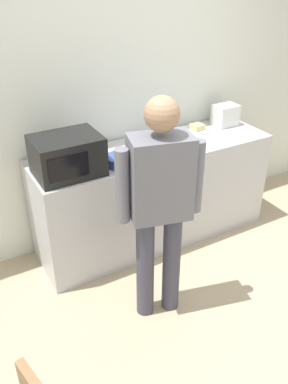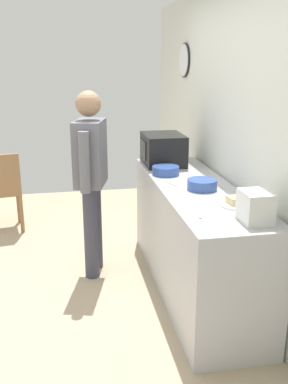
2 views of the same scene
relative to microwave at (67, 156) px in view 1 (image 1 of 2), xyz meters
name	(u,v)px [view 1 (image 1 of 2)]	position (x,y,z in m)	size (l,w,h in m)	color
ground_plane	(221,326)	(0.68, -1.13, -1.09)	(6.00, 6.00, 0.00)	tan
back_wall	(119,97)	(0.67, 0.47, 0.22)	(5.40, 0.13, 2.60)	silver
kitchen_counter	(154,194)	(0.81, 0.09, -0.62)	(2.17, 0.62, 0.94)	#B7B7BC
microwave	(67,156)	(0.00, 0.00, 0.00)	(0.50, 0.39, 0.30)	black
sandwich_plate	(197,129)	(1.36, 0.22, -0.13)	(0.24, 0.24, 0.07)	white
salad_bowl	(165,140)	(0.93, 0.11, -0.11)	(0.24, 0.24, 0.08)	#33519E
cereal_bowl	(122,161)	(0.42, -0.07, -0.11)	(0.24, 0.24, 0.08)	#33519E
toaster	(225,115)	(1.68, 0.22, -0.05)	(0.22, 0.18, 0.20)	silver
fork_utensil	(157,157)	(0.73, -0.09, -0.15)	(0.17, 0.02, 0.01)	silver
spoon_utensil	(229,139)	(1.50, -0.08, -0.15)	(0.17, 0.02, 0.01)	silver
person_standing	(160,199)	(0.36, -0.74, -0.10)	(0.57, 0.33, 1.69)	#3C3D4D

